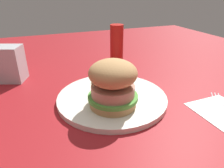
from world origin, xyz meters
TOP-DOWN VIEW (x-y plane):
  - ground_plane at (0.00, 0.00)m, footprint 1.60×1.60m
  - plate at (0.01, 0.01)m, footprint 0.26×0.26m
  - sandwich at (0.05, 0.00)m, footprint 0.11×0.11m
  - fries_pile at (-0.04, 0.03)m, footprint 0.11×0.10m
  - napkin at (0.15, 0.22)m, footprint 0.11×0.11m
  - fork at (0.14, 0.22)m, footprint 0.15×0.12m
  - napkin_dispenser at (-0.20, -0.22)m, footprint 0.09×0.11m
  - ketchup_bottle at (-0.21, 0.12)m, footprint 0.04×0.04m

SIDE VIEW (x-z plane):
  - ground_plane at x=0.00m, z-range 0.00..0.00m
  - napkin at x=0.15m, z-range 0.00..0.00m
  - fork at x=0.14m, z-range 0.00..0.01m
  - plate at x=0.01m, z-range 0.00..0.01m
  - fries_pile at x=-0.04m, z-range 0.01..0.02m
  - napkin_dispenser at x=-0.20m, z-range 0.00..0.10m
  - sandwich at x=0.05m, z-range 0.01..0.11m
  - ketchup_bottle at x=-0.21m, z-range 0.00..0.13m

